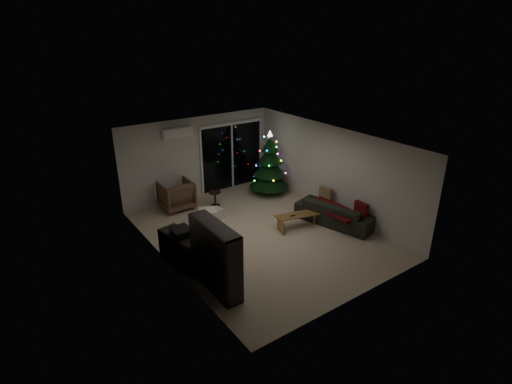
% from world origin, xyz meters
% --- Properties ---
extents(room, '(6.50, 7.51, 2.60)m').
position_xyz_m(room, '(0.46, 1.49, 1.02)').
color(room, beige).
rests_on(room, ground).
extents(bookshelf, '(0.56, 1.50, 1.46)m').
position_xyz_m(bookshelf, '(-2.25, -1.37, 0.73)').
color(bookshelf, '#2B231E').
rests_on(bookshelf, floor).
extents(media_cabinet, '(0.66, 1.27, 0.76)m').
position_xyz_m(media_cabinet, '(-2.25, -0.18, 0.38)').
color(media_cabinet, '#2B231E').
rests_on(media_cabinet, floor).
extents(stereo, '(0.38, 0.45, 0.16)m').
position_xyz_m(stereo, '(-2.25, -0.18, 0.84)').
color(stereo, black).
rests_on(stereo, media_cabinet).
extents(armchair, '(0.91, 0.93, 0.84)m').
position_xyz_m(armchair, '(-1.06, 2.70, 0.42)').
color(armchair, '#523527').
rests_on(armchair, floor).
extents(ottoman, '(0.56, 0.56, 0.40)m').
position_xyz_m(ottoman, '(-0.81, 1.29, 0.20)').
color(ottoman, beige).
rests_on(ottoman, floor).
extents(cardboard_box_a, '(0.45, 0.36, 0.30)m').
position_xyz_m(cardboard_box_a, '(-1.90, 0.77, 0.15)').
color(cardboard_box_a, silver).
rests_on(cardboard_box_a, floor).
extents(cardboard_box_b, '(0.46, 0.37, 0.29)m').
position_xyz_m(cardboard_box_b, '(-0.52, 1.44, 0.15)').
color(cardboard_box_b, silver).
rests_on(cardboard_box_b, floor).
extents(side_table, '(0.44, 0.44, 0.45)m').
position_xyz_m(side_table, '(-0.06, 2.19, 0.23)').
color(side_table, '#2B231E').
rests_on(side_table, floor).
extents(floor_lamp, '(0.28, 0.28, 1.78)m').
position_xyz_m(floor_lamp, '(-0.81, 3.45, 0.89)').
color(floor_lamp, black).
rests_on(floor_lamp, floor).
extents(sofa, '(1.38, 2.30, 0.63)m').
position_xyz_m(sofa, '(2.05, -0.69, 0.32)').
color(sofa, black).
rests_on(sofa, floor).
extents(sofa_throw, '(0.67, 1.55, 0.05)m').
position_xyz_m(sofa_throw, '(1.95, -0.69, 0.46)').
color(sofa_throw, '#3E120D').
rests_on(sofa_throw, sofa).
extents(cushion_a, '(0.16, 0.42, 0.41)m').
position_xyz_m(cushion_a, '(2.30, -0.04, 0.57)').
color(cushion_a, '#948453').
rests_on(cushion_a, sofa).
extents(cushion_b, '(0.15, 0.42, 0.41)m').
position_xyz_m(cushion_b, '(2.30, -1.34, 0.57)').
color(cushion_b, '#3E120D').
rests_on(cushion_b, sofa).
extents(coffee_table, '(1.20, 0.67, 0.36)m').
position_xyz_m(coffee_table, '(1.04, -0.25, 0.18)').
color(coffee_table, olive).
rests_on(coffee_table, floor).
extents(remote_a, '(0.14, 0.04, 0.02)m').
position_xyz_m(remote_a, '(0.89, -0.25, 0.37)').
color(remote_a, black).
rests_on(remote_a, coffee_table).
extents(remote_b, '(0.14, 0.08, 0.02)m').
position_xyz_m(remote_b, '(1.14, -0.20, 0.37)').
color(remote_b, slate).
rests_on(remote_b, coffee_table).
extents(christmas_tree, '(1.66, 1.66, 2.06)m').
position_xyz_m(christmas_tree, '(1.87, 2.06, 1.03)').
color(christmas_tree, black).
rests_on(christmas_tree, floor).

